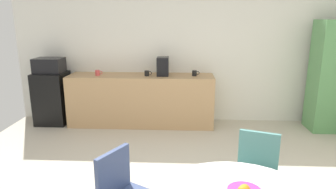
# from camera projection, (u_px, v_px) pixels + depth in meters

# --- Properties ---
(wall_back) EXTENTS (6.00, 0.10, 2.60)m
(wall_back) POSITION_uv_depth(u_px,v_px,m) (179.00, 50.00, 5.46)
(wall_back) COLOR white
(wall_back) RESTS_ON ground_plane
(counter_block) EXTENTS (2.55, 0.60, 0.90)m
(counter_block) POSITION_uv_depth(u_px,v_px,m) (141.00, 100.00, 5.37)
(counter_block) COLOR tan
(counter_block) RESTS_ON ground_plane
(mini_fridge) EXTENTS (0.54, 0.54, 0.93)m
(mini_fridge) POSITION_uv_depth(u_px,v_px,m) (52.00, 98.00, 5.44)
(mini_fridge) COLOR black
(mini_fridge) RESTS_ON ground_plane
(microwave) EXTENTS (0.48, 0.38, 0.26)m
(microwave) POSITION_uv_depth(u_px,v_px,m) (49.00, 65.00, 5.29)
(microwave) COLOR black
(microwave) RESTS_ON mini_fridge
(locker_cabinet) EXTENTS (0.60, 0.50, 1.85)m
(locker_cabinet) POSITION_uv_depth(u_px,v_px,m) (331.00, 77.00, 5.00)
(locker_cabinet) COLOR #599959
(locker_cabinet) RESTS_ON ground_plane
(chair_navy) EXTENTS (0.57, 0.57, 0.83)m
(chair_navy) POSITION_uv_depth(u_px,v_px,m) (122.00, 188.00, 2.45)
(chair_navy) COLOR silver
(chair_navy) RESTS_ON ground_plane
(chair_teal) EXTENTS (0.54, 0.54, 0.83)m
(chair_teal) POSITION_uv_depth(u_px,v_px,m) (257.00, 166.00, 2.83)
(chair_teal) COLOR silver
(chair_teal) RESTS_ON ground_plane
(mug_white) EXTENTS (0.13, 0.08, 0.09)m
(mug_white) POSITION_uv_depth(u_px,v_px,m) (195.00, 73.00, 5.19)
(mug_white) COLOR black
(mug_white) RESTS_ON counter_block
(mug_green) EXTENTS (0.13, 0.08, 0.09)m
(mug_green) POSITION_uv_depth(u_px,v_px,m) (147.00, 73.00, 5.18)
(mug_green) COLOR black
(mug_green) RESTS_ON counter_block
(mug_red) EXTENTS (0.13, 0.08, 0.09)m
(mug_red) POSITION_uv_depth(u_px,v_px,m) (98.00, 73.00, 5.23)
(mug_red) COLOR #D84C4C
(mug_red) RESTS_ON counter_block
(coffee_maker) EXTENTS (0.20, 0.24, 0.32)m
(coffee_maker) POSITION_uv_depth(u_px,v_px,m) (163.00, 66.00, 5.20)
(coffee_maker) COLOR black
(coffee_maker) RESTS_ON counter_block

